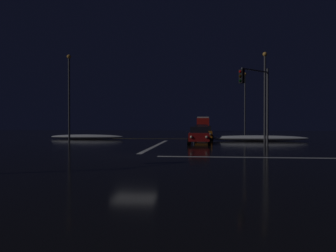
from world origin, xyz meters
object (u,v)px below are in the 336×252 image
(sedan_blue, at_px, (201,130))
(streetlamp_right_near, at_px, (265,90))
(traffic_signal_ne, at_px, (257,92))
(streetlamp_left_near, at_px, (69,91))
(sedan_red, at_px, (199,135))
(sedan_white, at_px, (201,131))
(sedan_black, at_px, (203,129))
(box_truck, at_px, (203,123))
(sedan_orange, at_px, (204,133))
(streetlamp_right_far, at_px, (245,99))
(sedan_gray, at_px, (202,128))

(sedan_blue, bearing_deg, streetlamp_right_near, -68.83)
(streetlamp_right_near, bearing_deg, traffic_signal_ne, -105.30)
(streetlamp_left_near, bearing_deg, sedan_red, -12.61)
(sedan_white, relative_size, sedan_black, 1.00)
(box_truck, bearing_deg, sedan_orange, -89.72)
(traffic_signal_ne, xyz_separation_m, streetlamp_right_far, (1.69, 22.19, 0.91))
(sedan_gray, bearing_deg, sedan_orange, -89.16)
(streetlamp_right_near, bearing_deg, box_truck, 99.49)
(sedan_orange, xyz_separation_m, traffic_signal_ne, (4.26, -9.89, 3.56))
(sedan_blue, xyz_separation_m, streetlamp_right_far, (6.31, -0.30, 4.47))
(sedan_black, bearing_deg, streetlamp_left_near, -121.75)
(traffic_signal_ne, bearing_deg, sedan_red, 145.75)
(streetlamp_left_near, xyz_separation_m, streetlamp_right_far, (19.89, 16.00, 0.08))
(sedan_red, height_order, sedan_black, same)
(sedan_white, xyz_separation_m, sedan_gray, (-0.01, 18.39, 0.00))
(sedan_gray, bearing_deg, streetlamp_left_near, -115.37)
(sedan_orange, xyz_separation_m, sedan_white, (-0.35, 6.53, 0.00))
(sedan_red, xyz_separation_m, streetlamp_right_far, (6.34, 19.03, 4.47))
(sedan_orange, relative_size, sedan_blue, 1.00)
(sedan_black, bearing_deg, sedan_white, -90.95)
(streetlamp_left_near, bearing_deg, box_truck, 69.35)
(sedan_black, distance_m, streetlamp_right_far, 9.83)
(sedan_black, xyz_separation_m, sedan_gray, (-0.21, 6.35, 0.00))
(streetlamp_right_far, bearing_deg, streetlamp_right_near, -90.00)
(sedan_white, relative_size, streetlamp_right_far, 0.47)
(sedan_black, xyz_separation_m, box_truck, (-0.00, 14.29, 0.91))
(sedan_orange, xyz_separation_m, sedan_gray, (-0.36, 24.92, 0.00))
(sedan_gray, relative_size, streetlamp_left_near, 0.48)
(sedan_black, height_order, traffic_signal_ne, traffic_signal_ne)
(box_truck, relative_size, streetlamp_left_near, 0.92)
(sedan_orange, distance_m, streetlamp_right_far, 14.38)
(sedan_black, distance_m, sedan_gray, 6.35)
(sedan_red, xyz_separation_m, sedan_blue, (0.03, 19.33, 0.00))
(sedan_red, bearing_deg, box_truck, 89.67)
(sedan_red, height_order, traffic_signal_ne, traffic_signal_ne)
(sedan_orange, bearing_deg, sedan_black, 90.48)
(sedan_orange, relative_size, box_truck, 0.52)
(sedan_white, distance_m, sedan_blue, 6.07)
(sedan_white, bearing_deg, sedan_blue, 90.06)
(sedan_orange, xyz_separation_m, sedan_black, (-0.16, 18.58, 0.00))
(sedan_black, distance_m, streetlamp_left_near, 26.56)
(sedan_gray, relative_size, streetlamp_right_far, 0.47)
(sedan_red, bearing_deg, sedan_white, 89.85)
(sedan_orange, height_order, traffic_signal_ne, traffic_signal_ne)
(sedan_red, distance_m, streetlamp_right_far, 20.55)
(sedan_white, xyz_separation_m, box_truck, (0.20, 26.33, 0.91))
(sedan_orange, relative_size, sedan_white, 1.00)
(sedan_black, distance_m, box_truck, 14.31)
(sedan_black, relative_size, box_truck, 0.52)
(sedan_red, distance_m, sedan_orange, 6.74)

